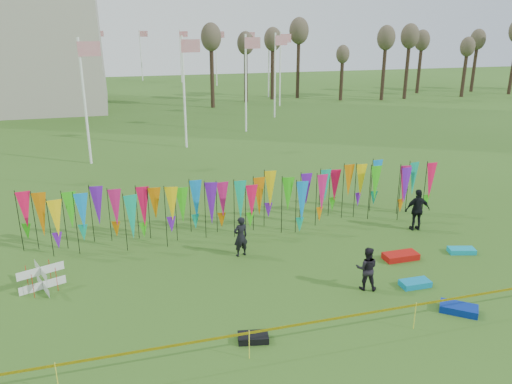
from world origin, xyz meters
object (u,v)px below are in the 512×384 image
object	(u,v)px
box_kite	(42,278)
kite_bag_blue	(459,309)
kite_bag_turquoise	(415,283)
kite_bag_black	(253,338)
person_mid	(367,268)
kite_bag_red	(401,256)
person_left	(241,237)
person_right	(417,210)
kite_bag_teal	(462,250)

from	to	relation	value
box_kite	kite_bag_blue	xyz separation A→B (m)	(12.95, -5.19, -0.32)
kite_bag_turquoise	kite_bag_black	size ratio (longest dim) A/B	1.19
person_mid	kite_bag_red	bearing A→B (deg)	-120.62
person_left	kite_bag_red	distance (m)	6.33
box_kite	person_right	bearing A→B (deg)	4.15
box_kite	kite_bag_red	xyz separation A→B (m)	(13.22, -1.31, -0.32)
person_left	kite_bag_red	bearing A→B (deg)	147.55
person_left	kite_bag_turquoise	size ratio (longest dim) A/B	1.57
box_kite	person_right	distance (m)	15.51
person_right	kite_bag_teal	world-z (taller)	person_right
person_right	person_left	bearing A→B (deg)	11.84
person_right	kite_bag_turquoise	world-z (taller)	person_right
kite_bag_black	kite_bag_teal	distance (m)	10.24
kite_bag_turquoise	kite_bag_red	world-z (taller)	kite_bag_red
person_mid	kite_bag_red	size ratio (longest dim) A/B	1.15
person_mid	kite_bag_blue	bearing A→B (deg)	159.23
kite_bag_turquoise	kite_bag_teal	distance (m)	3.81
person_left	kite_bag_teal	xyz separation A→B (m)	(8.62, -2.20, -0.72)
person_mid	kite_bag_turquoise	xyz separation A→B (m)	(1.77, -0.33, -0.68)
box_kite	kite_bag_black	bearing A→B (deg)	-37.94
person_left	person_mid	distance (m)	5.14
person_left	kite_bag_turquoise	bearing A→B (deg)	128.89
person_mid	kite_bag_teal	bearing A→B (deg)	-138.98
person_right	kite_bag_red	bearing A→B (deg)	56.39
box_kite	kite_bag_blue	bearing A→B (deg)	-21.81
kite_bag_blue	person_right	bearing A→B (deg)	68.35
kite_bag_turquoise	kite_bag_blue	distance (m)	1.89
person_right	kite_bag_red	world-z (taller)	person_right
kite_bag_teal	person_right	bearing A→B (deg)	99.37
person_right	kite_bag_teal	bearing A→B (deg)	108.39
person_left	kite_bag_blue	size ratio (longest dim) A/B	1.44
kite_bag_blue	kite_bag_black	xyz separation A→B (m)	(-6.74, 0.34, -0.02)
box_kite	kite_bag_red	distance (m)	13.29
person_left	kite_bag_turquoise	xyz separation A→B (m)	(5.29, -4.06, -0.72)
kite_bag_red	kite_bag_teal	xyz separation A→B (m)	(2.67, -0.17, -0.03)
person_left	kite_bag_black	bearing A→B (deg)	65.70
person_left	kite_bag_turquoise	distance (m)	6.71
person_right	kite_bag_black	size ratio (longest dim) A/B	2.15
kite_bag_red	box_kite	bearing A→B (deg)	174.33
kite_bag_red	kite_bag_blue	bearing A→B (deg)	-93.88
person_right	kite_bag_black	xyz separation A→B (m)	(-9.24, -5.97, -0.85)
kite_bag_blue	person_left	bearing A→B (deg)	133.94
kite_bag_blue	box_kite	bearing A→B (deg)	158.19
kite_bag_turquoise	kite_bag_red	size ratio (longest dim) A/B	0.77
kite_bag_red	kite_bag_teal	size ratio (longest dim) A/B	1.31
kite_bag_blue	kite_bag_black	world-z (taller)	kite_bag_blue
person_mid	kite_bag_black	bearing A→B (deg)	46.09
kite_bag_red	kite_bag_black	world-z (taller)	kite_bag_red
box_kite	kite_bag_turquoise	distance (m)	13.00
person_mid	kite_bag_teal	world-z (taller)	person_mid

